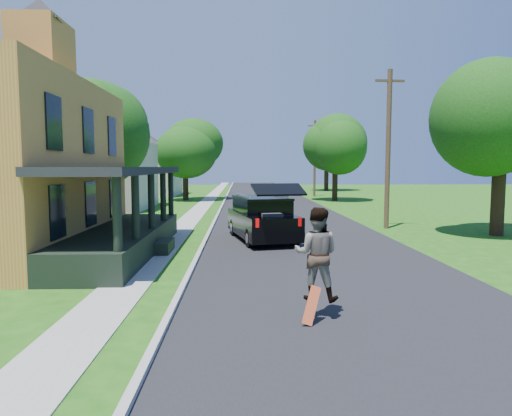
{
  "coord_description": "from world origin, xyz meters",
  "views": [
    {
      "loc": [
        -2.56,
        -10.59,
        3.12
      ],
      "look_at": [
        -2.1,
        3.0,
        1.9
      ],
      "focal_mm": 32.0,
      "sensor_mm": 36.0,
      "label": 1
    }
  ],
  "objects_px": {
    "black_suv": "(262,218)",
    "skateboarder": "(316,254)",
    "tree_right_near": "(501,115)",
    "utility_pole_near": "(388,147)"
  },
  "relations": [
    {
      "from": "tree_right_near",
      "to": "utility_pole_near",
      "type": "height_order",
      "value": "tree_right_near"
    },
    {
      "from": "skateboarder",
      "to": "utility_pole_near",
      "type": "height_order",
      "value": "utility_pole_near"
    },
    {
      "from": "utility_pole_near",
      "to": "skateboarder",
      "type": "bearing_deg",
      "value": -117.5
    },
    {
      "from": "skateboarder",
      "to": "utility_pole_near",
      "type": "distance_m",
      "value": 15.03
    },
    {
      "from": "black_suv",
      "to": "skateboarder",
      "type": "relative_size",
      "value": 2.93
    },
    {
      "from": "skateboarder",
      "to": "tree_right_near",
      "type": "distance_m",
      "value": 15.57
    },
    {
      "from": "utility_pole_near",
      "to": "tree_right_near",
      "type": "bearing_deg",
      "value": -34.18
    },
    {
      "from": "black_suv",
      "to": "tree_right_near",
      "type": "distance_m",
      "value": 11.72
    },
    {
      "from": "skateboarder",
      "to": "black_suv",
      "type": "bearing_deg",
      "value": -70.64
    },
    {
      "from": "tree_right_near",
      "to": "utility_pole_near",
      "type": "xyz_separation_m",
      "value": [
        -4.27,
        2.46,
        -1.34
      ]
    }
  ]
}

